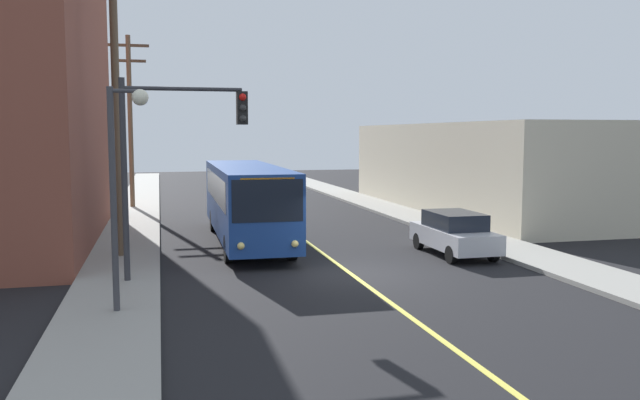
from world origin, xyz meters
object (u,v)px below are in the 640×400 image
Objects in this scene: city_bus at (246,199)px; street_lamp_left at (122,166)px; traffic_signal_left_corner at (177,141)px; utility_pole_near at (115,75)px; utility_pole_mid at (130,113)px; parked_car_silver at (454,233)px.

street_lamp_left is (-4.36, -10.27, 1.92)m from city_bus.
city_bus is 7.86m from traffic_signal_left_corner.
utility_pole_near is 1.16× the size of utility_pole_mid.
street_lamp_left is at bearing -85.97° from utility_pole_near.
city_bus is at bearing 146.61° from parked_car_silver.
parked_car_silver is 13.11m from street_lamp_left.
city_bus is 7.31m from utility_pole_near.
utility_pole_near is at bearing 94.03° from street_lamp_left.
utility_pole_mid is 24.20m from street_lamp_left.
city_bus is 1.20× the size of utility_pole_mid.
parked_car_silver is 13.52m from utility_pole_near.
utility_pole_near reaches higher than utility_pole_mid.
traffic_signal_left_corner reaches higher than parked_car_silver.
city_bus is at bearing 66.74° from traffic_signal_left_corner.
utility_pole_near is 8.20m from street_lamp_left.
utility_pole_near reaches higher than parked_car_silver.
parked_car_silver is 10.89m from traffic_signal_left_corner.
city_bus is 15.26m from utility_pole_mid.
street_lamp_left is (-11.52, -5.55, 2.90)m from parked_car_silver.
street_lamp_left is (-1.42, -3.42, -0.56)m from traffic_signal_left_corner.
utility_pole_mid is 20.85m from traffic_signal_left_corner.
utility_pole_near reaches higher than street_lamp_left.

